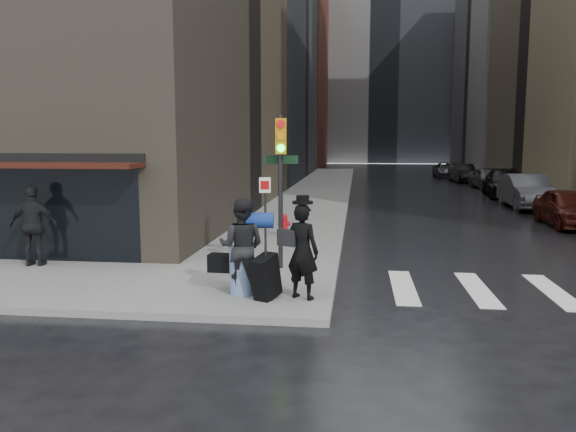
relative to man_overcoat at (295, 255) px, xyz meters
name	(u,v)px	position (x,y,z in m)	size (l,w,h in m)	color
ground	(241,294)	(-1.25, 0.75, -1.02)	(140.00, 140.00, 0.00)	black
sidewalk_left	(321,187)	(-1.25, 27.75, -0.95)	(4.00, 50.00, 0.15)	slate
sidewalk_right	(526,189)	(12.25, 27.75, -0.95)	(3.00, 50.00, 0.15)	slate
bldg_left_far	(239,65)	(-14.25, 62.75, 11.98)	(22.00, 20.00, 26.00)	#572D1D
bldg_right_far	(566,60)	(24.75, 58.75, 11.48)	(22.00, 20.00, 25.00)	slate
bldg_distant	(383,57)	(4.75, 78.75, 14.98)	(40.00, 12.00, 32.00)	slate
man_overcoat	(295,255)	(0.00, 0.00, 0.00)	(1.40, 0.91, 2.08)	black
man_jeans	(241,246)	(-1.10, 0.19, 0.11)	(1.39, 0.81, 1.97)	black
man_greycoat	(34,226)	(-6.75, 2.15, 0.13)	(1.24, 0.64, 2.02)	black
traffic_light	(279,170)	(-0.66, 2.56, 1.52)	(0.92, 0.50, 3.71)	black
fire_hydrant	(284,226)	(-1.18, 7.35, -0.55)	(0.41, 0.32, 0.72)	#A50A10
parked_car_1	(568,208)	(9.17, 11.64, -0.30)	(1.71, 4.24, 1.45)	#3D110C
parked_car_2	(526,191)	(9.30, 17.44, -0.20)	(1.74, 5.00, 1.65)	#3E3D42
parked_car_3	(506,183)	(9.80, 23.23, -0.23)	(2.24, 5.50, 1.60)	black
parked_car_4	(487,178)	(10.02, 29.03, -0.29)	(1.74, 4.31, 1.47)	#45454A
parked_car_5	(463,173)	(9.44, 34.82, -0.30)	(1.53, 4.39, 1.45)	black
parked_car_6	(448,170)	(9.21, 40.62, -0.33)	(2.31, 5.01, 1.39)	#434348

